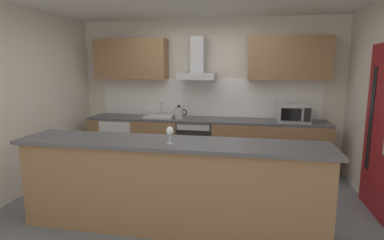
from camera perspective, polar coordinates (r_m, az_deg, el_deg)
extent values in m
cube|color=slate|center=(4.15, -0.94, -15.60)|extent=(5.62, 4.54, 0.02)
cube|color=silver|center=(5.57, 2.96, 4.91)|extent=(5.62, 0.12, 2.60)
cube|color=silver|center=(4.86, -29.51, 2.98)|extent=(0.12, 4.54, 2.60)
cube|color=white|center=(5.51, 2.85, 4.13)|extent=(3.93, 0.02, 0.66)
cube|color=olive|center=(5.35, 2.30, -4.75)|extent=(4.06, 0.60, 0.86)
cube|color=#4C4C51|center=(5.25, 2.33, 0.01)|extent=(4.06, 0.60, 0.04)
cube|color=olive|center=(3.42, -4.03, -12.38)|extent=(3.25, 0.52, 0.95)
cube|color=#4C4C51|center=(3.27, -4.13, -4.30)|extent=(3.35, 0.64, 0.04)
cube|color=olive|center=(5.69, -11.23, 10.99)|extent=(1.30, 0.32, 0.70)
cube|color=olive|center=(5.30, 17.57, 10.84)|extent=(1.30, 0.32, 0.70)
cube|color=maroon|center=(4.28, 31.55, -1.66)|extent=(0.04, 0.85, 2.05)
cube|color=black|center=(4.47, 30.32, 0.21)|extent=(0.01, 0.11, 1.31)
cube|color=slate|center=(5.34, 0.78, -4.43)|extent=(0.60, 0.56, 0.80)
cube|color=black|center=(5.08, 0.19, -5.91)|extent=(0.50, 0.02, 0.48)
cube|color=#B7BABC|center=(4.99, 0.19, -1.44)|extent=(0.54, 0.02, 0.09)
cylinder|color=#B7BABC|center=(4.99, 0.12, -3.36)|extent=(0.49, 0.02, 0.02)
cube|color=white|center=(5.75, -12.94, -4.01)|extent=(0.58, 0.56, 0.85)
cube|color=silver|center=(5.50, -14.17, -4.69)|extent=(0.55, 0.02, 0.80)
cylinder|color=#B7BABC|center=(5.38, -12.14, -4.46)|extent=(0.02, 0.02, 0.38)
cube|color=#B7BABC|center=(5.16, 18.34, 1.26)|extent=(0.50, 0.36, 0.30)
cube|color=black|center=(4.97, 17.92, 0.97)|extent=(0.30, 0.02, 0.19)
cube|color=black|center=(5.00, 20.65, 0.88)|extent=(0.10, 0.01, 0.21)
cube|color=silver|center=(5.40, -5.96, 0.68)|extent=(0.50, 0.40, 0.04)
cylinder|color=#B7BABC|center=(5.50, -5.59, 1.99)|extent=(0.03, 0.03, 0.26)
cylinder|color=#B7BABC|center=(5.41, -5.85, 3.14)|extent=(0.03, 0.16, 0.03)
cylinder|color=#B7BABC|center=(5.26, -2.45, 1.34)|extent=(0.15, 0.15, 0.20)
sphere|color=black|center=(5.24, -2.46, 2.55)|extent=(0.06, 0.06, 0.06)
cone|color=#B7BABC|center=(5.28, -3.51, 1.80)|extent=(0.09, 0.04, 0.07)
torus|color=black|center=(5.24, -1.49, 1.42)|extent=(0.11, 0.02, 0.11)
cube|color=#B7BABC|center=(5.28, 1.01, 8.14)|extent=(0.62, 0.45, 0.12)
cube|color=#B7BABC|center=(5.33, 1.12, 12.02)|extent=(0.22, 0.22, 0.60)
cylinder|color=silver|center=(3.17, -4.12, -4.31)|extent=(0.07, 0.07, 0.01)
cylinder|color=silver|center=(3.16, -4.13, -3.46)|extent=(0.01, 0.01, 0.09)
ellipsoid|color=silver|center=(3.14, -4.14, -2.06)|extent=(0.08, 0.08, 0.10)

